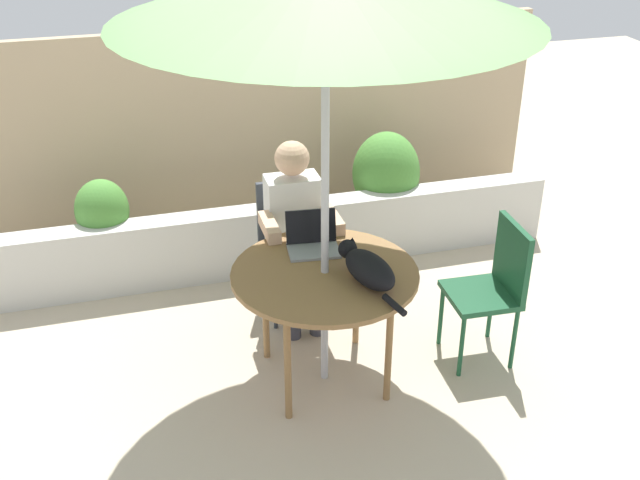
% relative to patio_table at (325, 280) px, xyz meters
% --- Properties ---
extents(ground_plane, '(14.00, 14.00, 0.00)m').
position_rel_patio_table_xyz_m(ground_plane, '(0.00, 0.00, -0.69)').
color(ground_plane, '#BCAD93').
extents(fence_back, '(4.79, 0.08, 1.63)m').
position_rel_patio_table_xyz_m(fence_back, '(0.00, 2.20, 0.13)').
color(fence_back, tan).
rests_on(fence_back, ground).
extents(planter_wall_low, '(4.31, 0.20, 0.51)m').
position_rel_patio_table_xyz_m(planter_wall_low, '(0.00, 1.36, -0.43)').
color(planter_wall_low, beige).
rests_on(planter_wall_low, ground).
extents(patio_table, '(1.07, 1.07, 0.74)m').
position_rel_patio_table_xyz_m(patio_table, '(0.00, 0.00, 0.00)').
color(patio_table, olive).
rests_on(patio_table, ground).
extents(chair_occupied, '(0.40, 0.40, 0.91)m').
position_rel_patio_table_xyz_m(chair_occupied, '(0.00, 0.84, -0.15)').
color(chair_occupied, '#33383F').
rests_on(chair_occupied, ground).
extents(chair_empty, '(0.42, 0.42, 0.91)m').
position_rel_patio_table_xyz_m(chair_empty, '(1.06, -0.05, -0.15)').
color(chair_empty, '#194C2D').
rests_on(chair_empty, ground).
extents(person_seated, '(0.48, 0.48, 1.25)m').
position_rel_patio_table_xyz_m(person_seated, '(-0.00, 0.68, 0.02)').
color(person_seated, white).
rests_on(person_seated, ground).
extents(laptop, '(0.32, 0.28, 0.21)m').
position_rel_patio_table_xyz_m(laptop, '(0.01, 0.29, 0.12)').
color(laptop, gray).
rests_on(laptop, patio_table).
extents(cat, '(0.28, 0.65, 0.17)m').
position_rel_patio_table_xyz_m(cat, '(0.19, -0.16, 0.14)').
color(cat, black).
rests_on(cat, patio_table).
extents(potted_plant_near_fence, '(0.53, 0.53, 0.90)m').
position_rel_patio_table_xyz_m(potted_plant_near_fence, '(0.96, 1.60, -0.19)').
color(potted_plant_near_fence, '#595654').
rests_on(potted_plant_near_fence, ground).
extents(potted_plant_by_chair, '(0.38, 0.38, 0.79)m').
position_rel_patio_table_xyz_m(potted_plant_by_chair, '(-1.20, 1.53, -0.22)').
color(potted_plant_by_chair, '#595654').
rests_on(potted_plant_by_chair, ground).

